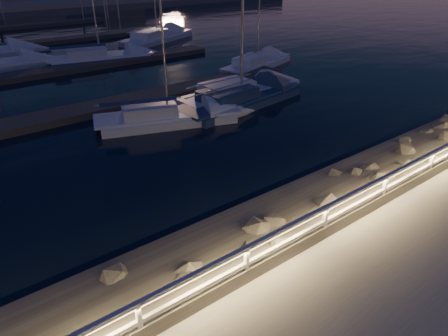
{
  "coord_description": "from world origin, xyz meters",
  "views": [
    {
      "loc": [
        -10.15,
        -5.87,
        7.46
      ],
      "look_at": [
        -2.7,
        4.0,
        0.8
      ],
      "focal_mm": 32.0,
      "sensor_mm": 36.0,
      "label": 1
    }
  ],
  "objects_px": {
    "sailboat_g": "(98,57)",
    "sailboat_c": "(238,92)",
    "sailboat_l": "(156,37)",
    "sailboat_h": "(256,63)",
    "sailboat_d": "(238,98)",
    "sailboat_b": "(164,116)",
    "guard_rail": "(366,193)"
  },
  "relations": [
    {
      "from": "sailboat_b",
      "to": "sailboat_l",
      "type": "bearing_deg",
      "value": 82.01
    },
    {
      "from": "sailboat_d",
      "to": "sailboat_h",
      "type": "height_order",
      "value": "sailboat_d"
    },
    {
      "from": "sailboat_b",
      "to": "sailboat_c",
      "type": "xyz_separation_m",
      "value": [
        5.74,
        0.86,
        0.01
      ]
    },
    {
      "from": "sailboat_c",
      "to": "sailboat_d",
      "type": "distance_m",
      "value": 1.22
    },
    {
      "from": "sailboat_g",
      "to": "sailboat_h",
      "type": "xyz_separation_m",
      "value": [
        9.32,
        -9.49,
        -0.05
      ]
    },
    {
      "from": "sailboat_d",
      "to": "sailboat_b",
      "type": "bearing_deg",
      "value": 170.96
    },
    {
      "from": "sailboat_b",
      "to": "sailboat_d",
      "type": "height_order",
      "value": "sailboat_d"
    },
    {
      "from": "sailboat_l",
      "to": "sailboat_b",
      "type": "bearing_deg",
      "value": -141.04
    },
    {
      "from": "sailboat_h",
      "to": "sailboat_g",
      "type": "bearing_deg",
      "value": 116.68
    },
    {
      "from": "sailboat_b",
      "to": "sailboat_c",
      "type": "bearing_deg",
      "value": 27.94
    },
    {
      "from": "guard_rail",
      "to": "sailboat_c",
      "type": "xyz_separation_m",
      "value": [
        5.2,
        12.93,
        -0.93
      ]
    },
    {
      "from": "sailboat_g",
      "to": "sailboat_c",
      "type": "bearing_deg",
      "value": -64.78
    },
    {
      "from": "guard_rail",
      "to": "sailboat_d",
      "type": "relative_size",
      "value": 2.9
    },
    {
      "from": "sailboat_b",
      "to": "sailboat_l",
      "type": "xyz_separation_m",
      "value": [
        10.66,
        20.59,
        0.02
      ]
    },
    {
      "from": "sailboat_d",
      "to": "sailboat_g",
      "type": "bearing_deg",
      "value": 91.61
    },
    {
      "from": "guard_rail",
      "to": "sailboat_c",
      "type": "height_order",
      "value": "sailboat_c"
    },
    {
      "from": "sailboat_b",
      "to": "sailboat_c",
      "type": "relative_size",
      "value": 0.9
    },
    {
      "from": "sailboat_l",
      "to": "sailboat_c",
      "type": "bearing_deg",
      "value": -127.68
    },
    {
      "from": "sailboat_h",
      "to": "guard_rail",
      "type": "bearing_deg",
      "value": -139.57
    },
    {
      "from": "sailboat_h",
      "to": "sailboat_l",
      "type": "xyz_separation_m",
      "value": [
        -1.07,
        14.58,
        0.06
      ]
    },
    {
      "from": "sailboat_b",
      "to": "sailboat_g",
      "type": "distance_m",
      "value": 15.68
    },
    {
      "from": "sailboat_g",
      "to": "sailboat_l",
      "type": "bearing_deg",
      "value": 44.05
    },
    {
      "from": "sailboat_c",
      "to": "sailboat_l",
      "type": "height_order",
      "value": "sailboat_l"
    },
    {
      "from": "sailboat_g",
      "to": "sailboat_b",
      "type": "bearing_deg",
      "value": -86.44
    },
    {
      "from": "sailboat_c",
      "to": "guard_rail",
      "type": "bearing_deg",
      "value": -114.17
    },
    {
      "from": "sailboat_b",
      "to": "sailboat_h",
      "type": "relative_size",
      "value": 1.01
    },
    {
      "from": "guard_rail",
      "to": "sailboat_h",
      "type": "height_order",
      "value": "sailboat_h"
    },
    {
      "from": "guard_rail",
      "to": "sailboat_l",
      "type": "relative_size",
      "value": 2.76
    },
    {
      "from": "sailboat_c",
      "to": "sailboat_l",
      "type": "xyz_separation_m",
      "value": [
        4.92,
        19.73,
        0.01
      ]
    },
    {
      "from": "sailboat_g",
      "to": "sailboat_h",
      "type": "distance_m",
      "value": 13.3
    },
    {
      "from": "sailboat_c",
      "to": "sailboat_l",
      "type": "bearing_deg",
      "value": 73.74
    },
    {
      "from": "sailboat_c",
      "to": "sailboat_l",
      "type": "relative_size",
      "value": 0.91
    }
  ]
}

